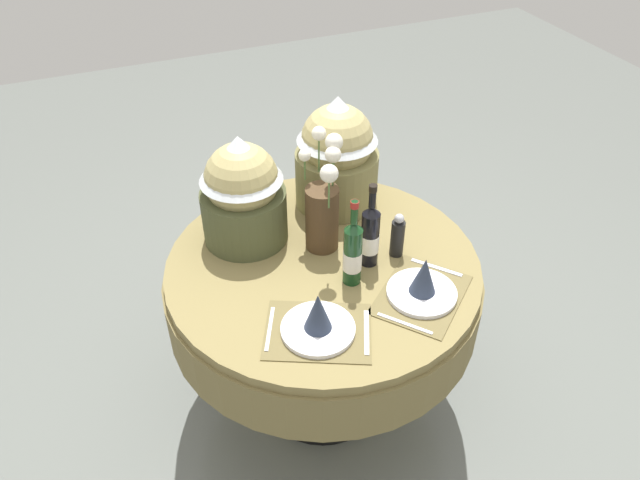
{
  "coord_description": "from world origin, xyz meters",
  "views": [
    {
      "loc": [
        -0.65,
        -1.56,
        2.23
      ],
      "look_at": [
        0.0,
        0.03,
        0.85
      ],
      "focal_mm": 34.47,
      "sensor_mm": 36.0,
      "label": 1
    }
  ],
  "objects_px": {
    "gift_tub_back_left": "(242,187)",
    "gift_tub_back_right": "(337,149)",
    "place_setting_right": "(423,285)",
    "wine_bottle_right": "(370,235)",
    "pepper_mill": "(397,236)",
    "wine_bottle_centre": "(353,253)",
    "dining_table": "(323,291)",
    "flower_vase": "(323,206)",
    "place_setting_left": "(318,321)"
  },
  "relations": [
    {
      "from": "gift_tub_back_right",
      "to": "place_setting_left",
      "type": "bearing_deg",
      "value": -118.05
    },
    {
      "from": "wine_bottle_centre",
      "to": "dining_table",
      "type": "bearing_deg",
      "value": 112.23
    },
    {
      "from": "dining_table",
      "to": "flower_vase",
      "type": "height_order",
      "value": "flower_vase"
    },
    {
      "from": "place_setting_right",
      "to": "flower_vase",
      "type": "bearing_deg",
      "value": 118.49
    },
    {
      "from": "place_setting_left",
      "to": "gift_tub_back_left",
      "type": "xyz_separation_m",
      "value": [
        -0.07,
        0.56,
        0.18
      ]
    },
    {
      "from": "wine_bottle_right",
      "to": "pepper_mill",
      "type": "bearing_deg",
      "value": 1.67
    },
    {
      "from": "place_setting_left",
      "to": "flower_vase",
      "type": "xyz_separation_m",
      "value": [
        0.18,
        0.4,
        0.13
      ]
    },
    {
      "from": "place_setting_left",
      "to": "wine_bottle_centre",
      "type": "height_order",
      "value": "wine_bottle_centre"
    },
    {
      "from": "pepper_mill",
      "to": "gift_tub_back_right",
      "type": "relative_size",
      "value": 0.38
    },
    {
      "from": "gift_tub_back_left",
      "to": "gift_tub_back_right",
      "type": "distance_m",
      "value": 0.42
    },
    {
      "from": "wine_bottle_right",
      "to": "dining_table",
      "type": "bearing_deg",
      "value": 157.29
    },
    {
      "from": "dining_table",
      "to": "gift_tub_back_right",
      "type": "bearing_deg",
      "value": 59.48
    },
    {
      "from": "place_setting_left",
      "to": "gift_tub_back_right",
      "type": "bearing_deg",
      "value": 61.95
    },
    {
      "from": "dining_table",
      "to": "flower_vase",
      "type": "xyz_separation_m",
      "value": [
        0.04,
        0.09,
        0.33
      ]
    },
    {
      "from": "place_setting_right",
      "to": "pepper_mill",
      "type": "xyz_separation_m",
      "value": [
        0.02,
        0.23,
        0.03
      ]
    },
    {
      "from": "wine_bottle_centre",
      "to": "flower_vase",
      "type": "bearing_deg",
      "value": 94.33
    },
    {
      "from": "pepper_mill",
      "to": "gift_tub_back_right",
      "type": "height_order",
      "value": "gift_tub_back_right"
    },
    {
      "from": "flower_vase",
      "to": "gift_tub_back_right",
      "type": "height_order",
      "value": "gift_tub_back_right"
    },
    {
      "from": "wine_bottle_centre",
      "to": "pepper_mill",
      "type": "bearing_deg",
      "value": 18.43
    },
    {
      "from": "place_setting_right",
      "to": "gift_tub_back_left",
      "type": "xyz_separation_m",
      "value": [
        -0.46,
        0.54,
        0.18
      ]
    },
    {
      "from": "place_setting_left",
      "to": "dining_table",
      "type": "bearing_deg",
      "value": 64.76
    },
    {
      "from": "gift_tub_back_right",
      "to": "pepper_mill",
      "type": "bearing_deg",
      "value": -80.25
    },
    {
      "from": "place_setting_right",
      "to": "gift_tub_back_right",
      "type": "distance_m",
      "value": 0.66
    },
    {
      "from": "dining_table",
      "to": "pepper_mill",
      "type": "distance_m",
      "value": 0.36
    },
    {
      "from": "place_setting_right",
      "to": "flower_vase",
      "type": "relative_size",
      "value": 0.98
    },
    {
      "from": "place_setting_right",
      "to": "wine_bottle_right",
      "type": "relative_size",
      "value": 1.28
    },
    {
      "from": "flower_vase",
      "to": "gift_tub_back_left",
      "type": "height_order",
      "value": "flower_vase"
    },
    {
      "from": "place_setting_right",
      "to": "wine_bottle_right",
      "type": "bearing_deg",
      "value": 111.9
    },
    {
      "from": "gift_tub_back_left",
      "to": "flower_vase",
      "type": "bearing_deg",
      "value": -32.42
    },
    {
      "from": "gift_tub_back_left",
      "to": "place_setting_left",
      "type": "bearing_deg",
      "value": -83.24
    },
    {
      "from": "gift_tub_back_left",
      "to": "gift_tub_back_right",
      "type": "bearing_deg",
      "value": 11.99
    },
    {
      "from": "place_setting_right",
      "to": "place_setting_left",
      "type": "bearing_deg",
      "value": -176.95
    },
    {
      "from": "place_setting_left",
      "to": "flower_vase",
      "type": "relative_size",
      "value": 0.95
    },
    {
      "from": "flower_vase",
      "to": "wine_bottle_centre",
      "type": "height_order",
      "value": "flower_vase"
    },
    {
      "from": "pepper_mill",
      "to": "gift_tub_back_left",
      "type": "xyz_separation_m",
      "value": [
        -0.48,
        0.31,
        0.14
      ]
    },
    {
      "from": "flower_vase",
      "to": "wine_bottle_right",
      "type": "height_order",
      "value": "flower_vase"
    },
    {
      "from": "flower_vase",
      "to": "wine_bottle_right",
      "type": "relative_size",
      "value": 1.32
    },
    {
      "from": "wine_bottle_centre",
      "to": "gift_tub_back_right",
      "type": "relative_size",
      "value": 0.73
    },
    {
      "from": "dining_table",
      "to": "flower_vase",
      "type": "relative_size",
      "value": 2.66
    },
    {
      "from": "pepper_mill",
      "to": "gift_tub_back_right",
      "type": "bearing_deg",
      "value": 99.75
    },
    {
      "from": "flower_vase",
      "to": "gift_tub_back_left",
      "type": "distance_m",
      "value": 0.3
    },
    {
      "from": "place_setting_right",
      "to": "dining_table",
      "type": "bearing_deg",
      "value": 130.02
    },
    {
      "from": "dining_table",
      "to": "gift_tub_back_right",
      "type": "relative_size",
      "value": 2.5
    },
    {
      "from": "place_setting_left",
      "to": "flower_vase",
      "type": "distance_m",
      "value": 0.46
    },
    {
      "from": "place_setting_left",
      "to": "pepper_mill",
      "type": "distance_m",
      "value": 0.48
    },
    {
      "from": "dining_table",
      "to": "pepper_mill",
      "type": "height_order",
      "value": "pepper_mill"
    },
    {
      "from": "place_setting_right",
      "to": "gift_tub_back_right",
      "type": "xyz_separation_m",
      "value": [
        -0.05,
        0.63,
        0.2
      ]
    },
    {
      "from": "wine_bottle_right",
      "to": "gift_tub_back_right",
      "type": "xyz_separation_m",
      "value": [
        0.05,
        0.4,
        0.12
      ]
    },
    {
      "from": "dining_table",
      "to": "wine_bottle_centre",
      "type": "bearing_deg",
      "value": -67.77
    },
    {
      "from": "wine_bottle_right",
      "to": "gift_tub_back_left",
      "type": "bearing_deg",
      "value": 139.42
    }
  ]
}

